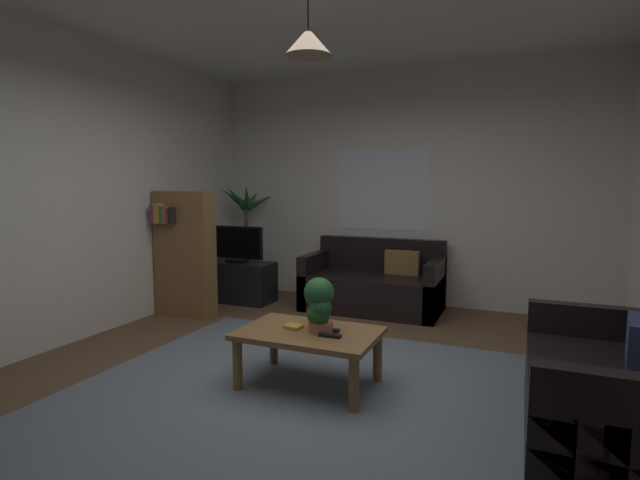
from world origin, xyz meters
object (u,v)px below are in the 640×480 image
couch_right_side (612,395)px  bookshelf_corner (184,253)px  coffee_table (309,339)px  book_on_table_0 (294,327)px  tv (237,244)px  potted_palm_corner (247,243)px  tv_stand (238,282)px  pendant_lamp (308,42)px  potted_plant_on_table (319,304)px  couch_under_window (374,287)px  remote_on_table_0 (330,335)px  remote_on_table_1 (329,330)px

couch_right_side → bookshelf_corner: size_ratio=1.03×
coffee_table → book_on_table_0: size_ratio=8.02×
couch_right_side → tv: tv is taller
coffee_table → potted_palm_corner: 3.19m
couch_right_side → potted_palm_corner: bearing=-122.0°
coffee_table → tv_stand: 2.75m
tv_stand → pendant_lamp: 3.51m
couch_right_side → potted_plant_on_table: bearing=-91.1°
couch_under_window → book_on_table_0: 2.27m
remote_on_table_0 → pendant_lamp: 2.03m
book_on_table_0 → remote_on_table_1: 0.27m
tv → pendant_lamp: (1.89, -1.98, 1.71)m
book_on_table_0 → tv_stand: size_ratio=0.14×
couch_under_window → tv: 1.78m
coffee_table → pendant_lamp: 2.09m
remote_on_table_0 → remote_on_table_1: bearing=-155.7°
remote_on_table_1 → potted_palm_corner: potted_palm_corner is taller
potted_plant_on_table → remote_on_table_1: bearing=34.9°
remote_on_table_1 → pendant_lamp: bearing=104.3°
tv_stand → tv: 0.48m
couch_under_window → potted_palm_corner: 1.89m
remote_on_table_1 → bookshelf_corner: bookshelf_corner is taller
remote_on_table_0 → pendant_lamp: pendant_lamp is taller
coffee_table → potted_plant_on_table: potted_plant_on_table is taller
couch_right_side → remote_on_table_0: couch_right_side is taller
couch_right_side → bookshelf_corner: (-3.99, 1.23, 0.44)m
couch_right_side → pendant_lamp: 2.89m
tv → pendant_lamp: size_ratio=1.39×
remote_on_table_0 → pendant_lamp: (-0.20, 0.08, 2.01)m
tv_stand → tv: tv is taller
couch_right_side → book_on_table_0: (-2.05, 0.04, 0.15)m
bookshelf_corner → remote_on_table_1: bearing=-27.5°
book_on_table_0 → potted_plant_on_table: size_ratio=0.31×
remote_on_table_0 → tv_stand: (-2.08, 2.07, -0.17)m
couch_under_window → bookshelf_corner: 2.21m
potted_plant_on_table → tv: 2.79m
remote_on_table_1 → tv_stand: size_ratio=0.18×
bookshelf_corner → book_on_table_0: bearing=-31.4°
couch_right_side → couch_under_window: bearing=-137.5°
couch_under_window → potted_plant_on_table: 2.31m
couch_under_window → remote_on_table_0: (0.39, -2.35, 0.15)m
potted_plant_on_table → bookshelf_corner: 2.47m
tv → bookshelf_corner: size_ratio=0.52×
bookshelf_corner → pendant_lamp: pendant_lamp is taller
potted_palm_corner → remote_on_table_1: bearing=-47.8°
couch_right_side → remote_on_table_1: 1.79m
potted_palm_corner → bookshelf_corner: 1.24m
potted_plant_on_table → bookshelf_corner: bearing=151.0°
couch_under_window → tv_stand: 1.72m
remote_on_table_0 → potted_palm_corner: potted_palm_corner is taller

